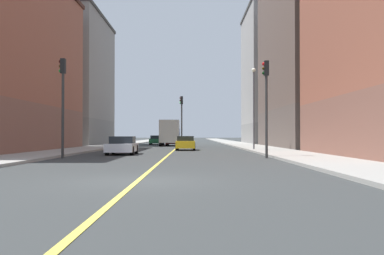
{
  "coord_description": "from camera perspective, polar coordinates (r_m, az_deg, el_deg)",
  "views": [
    {
      "loc": [
        1.65,
        -12.61,
        1.41
      ],
      "look_at": [
        1.45,
        47.97,
        2.5
      ],
      "focal_mm": 38.63,
      "sensor_mm": 36.0,
      "label": 1
    }
  ],
  "objects": [
    {
      "name": "traffic_light_right_near",
      "position": [
        26.2,
        -17.23,
        4.47
      ],
      "size": [
        0.4,
        0.32,
        6.03
      ],
      "color": "#2D2D2D",
      "rests_on": "ground"
    },
    {
      "name": "sidewalk_left",
      "position": [
        62.0,
        6.55,
        -2.25
      ],
      "size": [
        3.92,
        168.0,
        0.15
      ],
      "primitive_type": "cube",
      "color": "#9E9B93",
      "rests_on": "ground"
    },
    {
      "name": "sidewalk_right",
      "position": [
        62.46,
        -9.18,
        -2.24
      ],
      "size": [
        3.92,
        168.0,
        0.15
      ],
      "primitive_type": "cube",
      "color": "#9E9B93",
      "rests_on": "ground"
    },
    {
      "name": "car_yellow",
      "position": [
        38.08,
        -0.7,
        -2.19
      ],
      "size": [
        1.77,
        3.98,
        1.3
      ],
      "color": "gold",
      "rests_on": "ground"
    },
    {
      "name": "traffic_light_left_near",
      "position": [
        25.4,
        10.39,
        4.44
      ],
      "size": [
        0.4,
        0.32,
        5.89
      ],
      "color": "#2D2D2D",
      "rests_on": "ground"
    },
    {
      "name": "car_red",
      "position": [
        55.5,
        -2.41,
        -1.86
      ],
      "size": [
        1.88,
        4.08,
        1.23
      ],
      "color": "red",
      "rests_on": "ground"
    },
    {
      "name": "box_truck",
      "position": [
        52.39,
        -2.87,
        -0.72
      ],
      "size": [
        2.44,
        6.61,
        3.24
      ],
      "color": "navy",
      "rests_on": "ground"
    },
    {
      "name": "traffic_light_median_far",
      "position": [
        47.21,
        -1.26,
        1.85
      ],
      "size": [
        0.4,
        0.32,
        5.83
      ],
      "color": "#2D2D2D",
      "rests_on": "ground"
    },
    {
      "name": "car_blue",
      "position": [
        74.4,
        -0.34,
        -1.65
      ],
      "size": [
        1.91,
        4.27,
        1.21
      ],
      "color": "#23389E",
      "rests_on": "ground"
    },
    {
      "name": "car_green",
      "position": [
        60.02,
        -4.76,
        -1.76
      ],
      "size": [
        1.93,
        4.59,
        1.33
      ],
      "color": "#1E6B38",
      "rests_on": "ground"
    },
    {
      "name": "building_left_mid",
      "position": [
        47.77,
        16.28,
        9.7
      ],
      "size": [
        8.76,
        20.13,
        20.52
      ],
      "color": "brown",
      "rests_on": "ground"
    },
    {
      "name": "building_right_midblock",
      "position": [
        59.2,
        -15.94,
        6.21
      ],
      "size": [
        8.76,
        16.35,
        17.64
      ],
      "color": "slate",
      "rests_on": "ground"
    },
    {
      "name": "building_left_far",
      "position": [
        68.16,
        11.31,
        6.91
      ],
      "size": [
        8.76,
        15.5,
        21.57
      ],
      "color": "gray",
      "rests_on": "ground"
    },
    {
      "name": "street_lamp_left_near",
      "position": [
        37.2,
        8.71,
        3.78
      ],
      "size": [
        0.36,
        0.36,
        7.22
      ],
      "color": "#4C4C51",
      "rests_on": "ground"
    },
    {
      "name": "lane_center_stripe",
      "position": [
        61.65,
        -1.35,
        -2.33
      ],
      "size": [
        0.16,
        154.0,
        0.01
      ],
      "primitive_type": "cube",
      "color": "#E5D14C",
      "rests_on": "ground"
    },
    {
      "name": "car_white",
      "position": [
        30.21,
        -9.4,
        -2.48
      ],
      "size": [
        2.04,
        4.35,
        1.3
      ],
      "color": "white",
      "rests_on": "ground"
    },
    {
      "name": "ground_plane",
      "position": [
        12.79,
        -7.29,
        -7.34
      ],
      "size": [
        400.0,
        400.0,
        0.0
      ],
      "primitive_type": "plane",
      "color": "#343737",
      "rests_on": "ground"
    }
  ]
}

